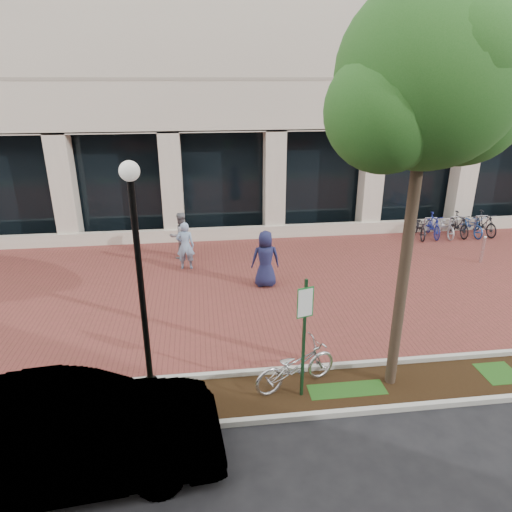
{
  "coord_description": "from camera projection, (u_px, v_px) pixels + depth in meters",
  "views": [
    {
      "loc": [
        -0.97,
        -12.76,
        6.04
      ],
      "look_at": [
        0.55,
        -0.8,
        1.32
      ],
      "focal_mm": 32.0,
      "sensor_mm": 36.0,
      "label": 1
    }
  ],
  "objects": [
    {
      "name": "locked_bicycle",
      "position": [
        296.0,
        366.0,
        9.41
      ],
      "size": [
        2.0,
        1.29,
        0.99
      ],
      "primitive_type": "imported",
      "rotation": [
        0.0,
        0.0,
        1.93
      ],
      "color": "#B6B7BB",
      "rests_on": "ground"
    },
    {
      "name": "pedestrian_mid",
      "position": [
        181.0,
        236.0,
        16.11
      ],
      "size": [
        1.01,
        0.92,
        1.68
      ],
      "primitive_type": "imported",
      "rotation": [
        0.0,
        0.0,
        3.58
      ],
      "color": "slate",
      "rests_on": "ground"
    },
    {
      "name": "brick_plaza",
      "position": [
        235.0,
        287.0,
        14.1
      ],
      "size": [
        40.0,
        9.0,
        0.01
      ],
      "primitive_type": "cube",
      "color": "brown",
      "rests_on": "ground"
    },
    {
      "name": "bike_rack_cluster",
      "position": [
        452.0,
        225.0,
        18.51
      ],
      "size": [
        3.48,
        1.74,
        0.97
      ],
      "rotation": [
        0.0,
        0.0,
        -0.09
      ],
      "color": "black",
      "rests_on": "ground"
    },
    {
      "name": "curb_street_side",
      "position": [
        262.0,
        420.0,
        8.54
      ],
      "size": [
        40.0,
        0.12,
        0.12
      ],
      "primitive_type": "cube",
      "color": "beige",
      "rests_on": "ground"
    },
    {
      "name": "curb_plaza_side",
      "position": [
        252.0,
        372.0,
        9.92
      ],
      "size": [
        40.0,
        0.12,
        0.12
      ],
      "primitive_type": "cube",
      "color": "beige",
      "rests_on": "ground"
    },
    {
      "name": "ground",
      "position": [
        235.0,
        287.0,
        14.1
      ],
      "size": [
        120.0,
        120.0,
        0.0
      ],
      "primitive_type": "plane",
      "color": "black",
      "rests_on": "ground"
    },
    {
      "name": "sedan_near_curb",
      "position": [
        68.0,
        436.0,
        7.15
      ],
      "size": [
        4.95,
        2.11,
        1.59
      ],
      "primitive_type": "imported",
      "rotation": [
        0.0,
        0.0,
        1.66
      ],
      "color": "silver",
      "rests_on": "ground"
    },
    {
      "name": "bollard",
      "position": [
        483.0,
        249.0,
        15.81
      ],
      "size": [
        0.12,
        0.12,
        0.98
      ],
      "color": "silver",
      "rests_on": "ground"
    },
    {
      "name": "pedestrian_left",
      "position": [
        185.0,
        246.0,
        15.19
      ],
      "size": [
        0.63,
        0.44,
        1.64
      ],
      "primitive_type": "imported",
      "rotation": [
        0.0,
        0.0,
        3.06
      ],
      "color": "#7F9BBE",
      "rests_on": "ground"
    },
    {
      "name": "planting_strip",
      "position": [
        257.0,
        397.0,
        9.25
      ],
      "size": [
        40.0,
        1.5,
        0.01
      ],
      "primitive_type": "cube",
      "color": "black",
      "rests_on": "ground"
    },
    {
      "name": "parking_sign",
      "position": [
        305.0,
        325.0,
        8.7
      ],
      "size": [
        0.34,
        0.07,
        2.6
      ],
      "rotation": [
        0.0,
        0.0,
        0.27
      ],
      "color": "#153B1E",
      "rests_on": "ground"
    },
    {
      "name": "lamppost",
      "position": [
        140.0,
        273.0,
        8.44
      ],
      "size": [
        0.36,
        0.36,
        4.74
      ],
      "color": "black",
      "rests_on": "ground"
    },
    {
      "name": "pedestrian_right",
      "position": [
        265.0,
        259.0,
        13.89
      ],
      "size": [
        0.87,
        0.58,
        1.77
      ],
      "primitive_type": "imported",
      "rotation": [
        0.0,
        0.0,
        3.13
      ],
      "color": "#1B1D43",
      "rests_on": "ground"
    },
    {
      "name": "street_tree",
      "position": [
        430.0,
        89.0,
        7.61
      ],
      "size": [
        3.75,
        3.12,
        7.64
      ],
      "color": "#4B372B",
      "rests_on": "ground"
    }
  ]
}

